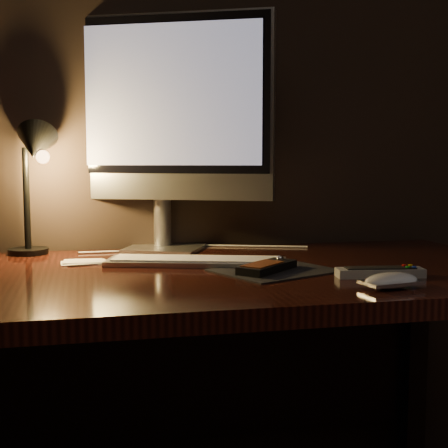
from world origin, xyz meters
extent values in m
cube|color=black|center=(0.00, 2.26, 1.35)|extent=(4.00, 0.02, 2.70)
cube|color=black|center=(0.00, 1.85, 0.73)|extent=(1.60, 0.75, 0.04)
cube|color=black|center=(0.75, 2.18, 0.35)|extent=(0.06, 0.06, 0.71)
cube|color=black|center=(0.00, 2.20, 0.45)|extent=(1.48, 0.02, 0.51)
cube|color=silver|center=(-0.01, 2.19, 0.75)|extent=(0.25, 0.24, 0.01)
cylinder|color=silver|center=(-0.01, 2.22, 0.82)|extent=(0.06, 0.06, 0.13)
cube|color=silver|center=(-0.01, 2.18, 1.13)|extent=(0.56, 0.28, 0.49)
cube|color=black|center=(-0.01, 2.16, 1.17)|extent=(0.52, 0.23, 0.41)
cube|color=#868CB7|center=(-0.01, 2.16, 1.17)|extent=(0.48, 0.21, 0.37)
cube|color=silver|center=(0.03, 1.94, 0.76)|extent=(0.44, 0.24, 0.02)
cube|color=black|center=(0.19, 1.81, 0.75)|extent=(0.30, 0.28, 0.00)
ellipsoid|color=white|center=(0.35, 1.58, 0.76)|extent=(0.12, 0.08, 0.02)
cube|color=black|center=(0.17, 1.80, 0.76)|extent=(0.16, 0.16, 0.02)
cube|color=#682E12|center=(0.17, 1.80, 0.77)|extent=(0.11, 0.11, 0.00)
sphere|color=silver|center=(0.17, 1.80, 0.77)|extent=(0.02, 0.02, 0.02)
cube|color=#979A9D|center=(0.38, 1.69, 0.76)|extent=(0.19, 0.07, 0.02)
cube|color=black|center=(0.38, 1.69, 0.77)|extent=(0.15, 0.06, 0.00)
cylinder|color=red|center=(0.38, 1.69, 0.77)|extent=(0.01, 0.01, 0.00)
cylinder|color=#0C8C19|center=(0.38, 1.69, 0.77)|extent=(0.01, 0.01, 0.00)
cylinder|color=gold|center=(0.38, 1.69, 0.77)|extent=(0.01, 0.01, 0.00)
cylinder|color=#1433BF|center=(0.38, 1.69, 0.77)|extent=(0.01, 0.01, 0.00)
cube|color=white|center=(-0.22, 2.01, 0.75)|extent=(0.11, 0.08, 0.01)
cylinder|color=black|center=(-0.37, 2.19, 0.76)|extent=(0.13, 0.13, 0.01)
cylinder|color=black|center=(-0.37, 2.19, 0.90)|extent=(0.02, 0.02, 0.26)
cone|color=black|center=(-0.34, 2.15, 1.03)|extent=(0.12, 0.15, 0.13)
sphere|color=#FFB266|center=(-0.32, 2.13, 1.00)|extent=(0.03, 0.03, 0.03)
cylinder|color=white|center=(0.08, 2.17, 0.75)|extent=(0.61, 0.13, 0.01)
camera|label=1|loc=(-0.22, 0.50, 1.00)|focal=50.00mm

